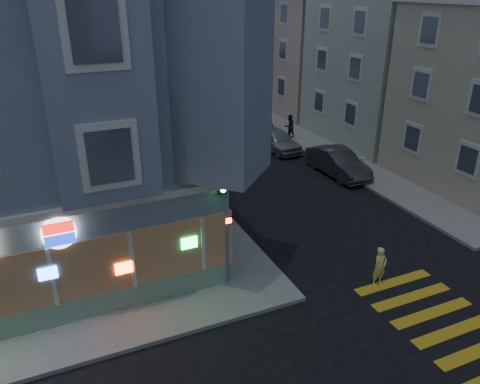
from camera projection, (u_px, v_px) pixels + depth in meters
ground at (252, 367)px, 13.33m from camera, size 120.00×120.00×0.00m
sidewalk_ne at (377, 107)px, 40.98m from camera, size 24.00×42.00×0.15m
row_house_b at (412, 57)px, 31.67m from camera, size 12.00×8.60×10.50m
row_house_c at (335, 52)px, 39.48m from camera, size 12.00×8.60×9.00m
row_house_d at (284, 33)px, 46.68m from camera, size 12.00×8.60×10.50m
utility_pole at (261, 57)px, 35.82m from camera, size 2.20×0.30×9.00m
street_tree_near at (233, 58)px, 41.25m from camera, size 3.00×3.00×5.30m
street_tree_far at (202, 48)px, 47.92m from camera, size 3.00×3.00×5.30m
running_child at (380, 267)px, 16.69m from camera, size 0.58×0.40×1.51m
pedestrian_a at (289, 126)px, 32.27m from camera, size 0.84×0.68×1.62m
pedestrian_b at (265, 115)px, 35.25m from camera, size 0.98×0.70×1.54m
parked_car_a at (276, 140)px, 30.33m from camera, size 2.07×4.33×1.43m
parked_car_b at (338, 162)px, 26.41m from camera, size 1.67×4.52×1.48m
parked_car_c at (249, 119)px, 34.84m from camera, size 2.22×4.98×1.42m
parked_car_d at (207, 106)px, 38.65m from camera, size 3.03×5.49×1.45m
traffic_signal at (222, 205)px, 15.76m from camera, size 0.54×0.50×4.46m
fire_hydrant at (362, 162)px, 27.00m from camera, size 0.42×0.24×0.73m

